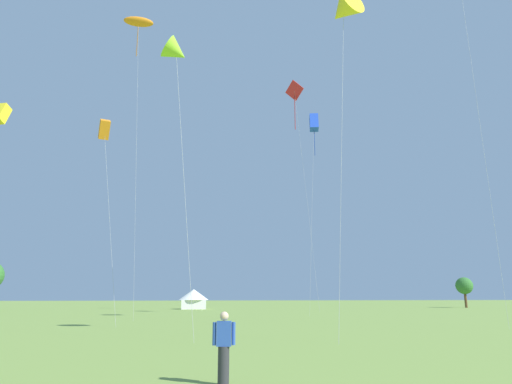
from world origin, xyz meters
name	(u,v)px	position (x,y,z in m)	size (l,w,h in m)	color
kite_blue_box	(314,123)	(9.38, 46.18, 22.59)	(2.35, 2.66, 23.76)	blue
kite_yellow_delta	(344,10)	(3.26, 19.15, 18.71)	(3.21, 3.64, 19.83)	yellow
kite_red_diamond	(295,94)	(9.58, 56.14, 31.10)	(3.45, 2.92, 33.15)	red
kite_lime_delta	(176,52)	(-6.45, 19.71, 15.36)	(2.36, 2.14, 16.24)	#99DB2D
kite_orange_parafoil	(139,22)	(-11.05, 38.41, 29.12)	(3.01, 1.60, 29.75)	orange
kite_orange_box	(104,130)	(-12.18, 31.35, 14.81)	(2.65, 2.13, 15.68)	orange
kite_yellow_box	(1,114)	(-29.04, 53.72, 24.39)	(1.92, 3.10, 25.82)	yellow
person_spectator	(224,348)	(-4.53, 8.35, 0.85)	(0.57, 0.28, 1.73)	#2D2D33
festival_tent_center	(194,298)	(-3.95, 71.64, 1.73)	(4.81, 4.81, 3.13)	white
tree_distant_right	(464,286)	(44.53, 72.53, 3.81)	(2.99, 2.99, 5.36)	brown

